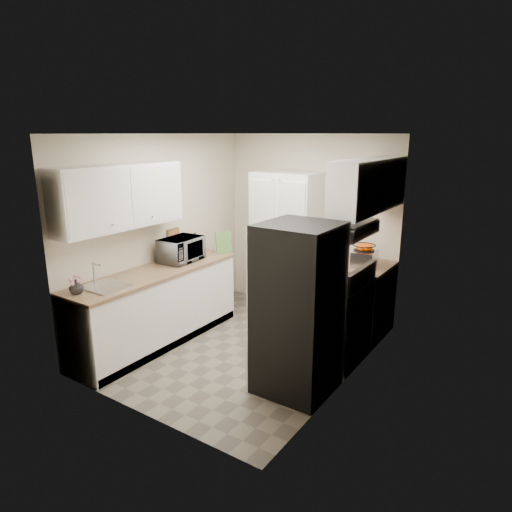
% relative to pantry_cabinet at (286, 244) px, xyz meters
% --- Properties ---
extents(ground, '(3.20, 3.20, 0.00)m').
position_rel_pantry_cabinet_xyz_m(ground, '(0.20, -1.32, -1.00)').
color(ground, '#665B4C').
rests_on(ground, ground).
extents(room_shell, '(2.64, 3.24, 2.52)m').
position_rel_pantry_cabinet_xyz_m(room_shell, '(0.18, -1.32, 0.63)').
color(room_shell, beige).
rests_on(room_shell, ground).
extents(pantry_cabinet, '(0.90, 0.55, 2.00)m').
position_rel_pantry_cabinet_xyz_m(pantry_cabinet, '(0.00, 0.00, 0.00)').
color(pantry_cabinet, white).
rests_on(pantry_cabinet, ground).
extents(base_cabinet_left, '(0.60, 2.30, 0.88)m').
position_rel_pantry_cabinet_xyz_m(base_cabinet_left, '(-0.79, -1.75, -0.56)').
color(base_cabinet_left, white).
rests_on(base_cabinet_left, ground).
extents(countertop_left, '(0.63, 2.33, 0.04)m').
position_rel_pantry_cabinet_xyz_m(countertop_left, '(-0.79, -1.75, -0.10)').
color(countertop_left, '#846647').
rests_on(countertop_left, base_cabinet_left).
extents(base_cabinet_right, '(0.60, 0.80, 0.88)m').
position_rel_pantry_cabinet_xyz_m(base_cabinet_right, '(1.19, -0.12, -0.56)').
color(base_cabinet_right, white).
rests_on(base_cabinet_right, ground).
extents(countertop_right, '(0.63, 0.83, 0.04)m').
position_rel_pantry_cabinet_xyz_m(countertop_right, '(1.19, -0.12, -0.10)').
color(countertop_right, '#846647').
rests_on(countertop_right, base_cabinet_right).
extents(electric_range, '(0.71, 0.78, 1.13)m').
position_rel_pantry_cabinet_xyz_m(electric_range, '(1.17, -0.93, -0.52)').
color(electric_range, '#B7B7BC').
rests_on(electric_range, ground).
extents(refrigerator, '(0.70, 0.72, 1.70)m').
position_rel_pantry_cabinet_xyz_m(refrigerator, '(1.14, -1.73, -0.15)').
color(refrigerator, '#B7B7BC').
rests_on(refrigerator, ground).
extents(microwave, '(0.41, 0.58, 0.30)m').
position_rel_pantry_cabinet_xyz_m(microwave, '(-0.82, -1.25, 0.07)').
color(microwave, silver).
rests_on(microwave, countertop_left).
extents(wine_bottle, '(0.07, 0.07, 0.28)m').
position_rel_pantry_cabinet_xyz_m(wine_bottle, '(-0.85, -0.94, 0.06)').
color(wine_bottle, black).
rests_on(wine_bottle, countertop_left).
extents(flower_vase, '(0.16, 0.16, 0.15)m').
position_rel_pantry_cabinet_xyz_m(flower_vase, '(-0.86, -2.77, -0.00)').
color(flower_vase, silver).
rests_on(flower_vase, countertop_left).
extents(cutting_board, '(0.11, 0.23, 0.30)m').
position_rel_pantry_cabinet_xyz_m(cutting_board, '(-0.62, -0.63, 0.07)').
color(cutting_board, '#4D7E37').
rests_on(cutting_board, countertop_left).
extents(toaster_oven, '(0.30, 0.36, 0.19)m').
position_rel_pantry_cabinet_xyz_m(toaster_oven, '(1.21, -0.17, 0.02)').
color(toaster_oven, '#B7B5BB').
rests_on(toaster_oven, countertop_right).
extents(fruit_basket, '(0.29, 0.29, 0.12)m').
position_rel_pantry_cabinet_xyz_m(fruit_basket, '(1.20, -0.16, 0.17)').
color(fruit_basket, '#FF5500').
rests_on(fruit_basket, toaster_oven).
extents(kitchen_mat, '(0.66, 0.83, 0.01)m').
position_rel_pantry_cabinet_xyz_m(kitchen_mat, '(0.29, -0.68, -0.99)').
color(kitchen_mat, beige).
rests_on(kitchen_mat, ground).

